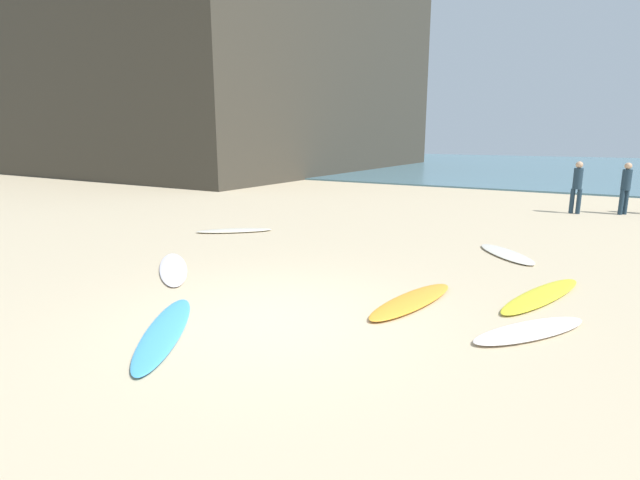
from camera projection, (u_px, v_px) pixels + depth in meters
name	position (u px, v px, depth m)	size (l,w,h in m)	color
ground_plane	(271.00, 320.00, 6.82)	(120.00, 120.00, 0.00)	#C6B28E
ocean_water	(554.00, 167.00, 39.24)	(120.00, 40.00, 0.08)	slate
coastal_headland	(213.00, 76.00, 38.54)	(25.96, 27.36, 14.33)	#3D382D
surfboard_0	(542.00, 295.00, 7.74)	(0.48, 2.56, 0.08)	yellow
surfboard_1	(164.00, 331.00, 6.33)	(0.48, 2.51, 0.07)	#45A1E2
surfboard_2	(530.00, 330.00, 6.34)	(0.51, 1.91, 0.08)	white
surfboard_3	(506.00, 254.00, 10.45)	(0.59, 1.92, 0.07)	silver
surfboard_4	(173.00, 268.00, 9.33)	(0.51, 2.49, 0.06)	white
surfboard_5	(235.00, 230.00, 12.97)	(0.50, 2.00, 0.08)	silver
surfboard_6	(412.00, 301.00, 7.47)	(0.54, 2.22, 0.08)	#F9A12D
beachgoer_near	(626.00, 186.00, 15.64)	(0.39, 0.39, 1.68)	#1E3342
beachgoer_far	(577.00, 185.00, 15.82)	(0.34, 0.30, 1.71)	#1E3342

